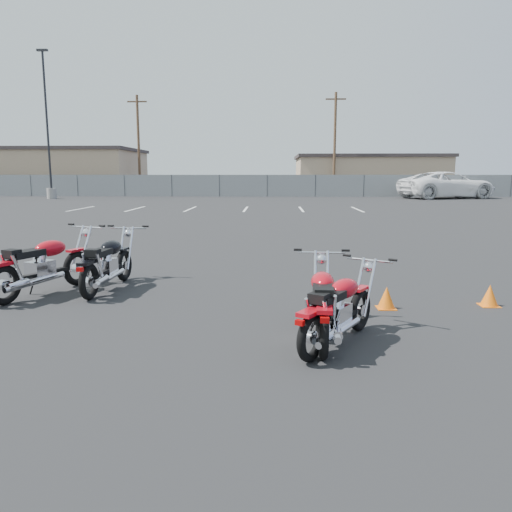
{
  "coord_description": "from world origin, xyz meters",
  "views": [
    {
      "loc": [
        0.45,
        -6.91,
        1.89
      ],
      "look_at": [
        0.2,
        0.6,
        0.65
      ],
      "focal_mm": 35.0,
      "sensor_mm": 36.0,
      "label": 1
    }
  ],
  "objects_px": {
    "motorcycle_second_black": "(108,263)",
    "white_van": "(447,177)",
    "motorcycle_front_red": "(43,265)",
    "motorcycle_rear_red": "(323,304)",
    "motorcycle_third_red": "(339,310)"
  },
  "relations": [
    {
      "from": "motorcycle_third_red",
      "to": "white_van",
      "type": "height_order",
      "value": "white_van"
    },
    {
      "from": "motorcycle_front_red",
      "to": "white_van",
      "type": "relative_size",
      "value": 0.24
    },
    {
      "from": "motorcycle_second_black",
      "to": "motorcycle_rear_red",
      "type": "height_order",
      "value": "motorcycle_second_black"
    },
    {
      "from": "motorcycle_front_red",
      "to": "white_van",
      "type": "distance_m",
      "value": 36.05
    },
    {
      "from": "motorcycle_rear_red",
      "to": "white_van",
      "type": "height_order",
      "value": "white_van"
    },
    {
      "from": "motorcycle_second_black",
      "to": "white_van",
      "type": "bearing_deg",
      "value": 62.73
    },
    {
      "from": "motorcycle_front_red",
      "to": "motorcycle_rear_red",
      "type": "bearing_deg",
      "value": -25.63
    },
    {
      "from": "motorcycle_rear_red",
      "to": "motorcycle_front_red",
      "type": "bearing_deg",
      "value": 154.37
    },
    {
      "from": "motorcycle_second_black",
      "to": "motorcycle_third_red",
      "type": "distance_m",
      "value": 4.3
    },
    {
      "from": "white_van",
      "to": "motorcycle_rear_red",
      "type": "bearing_deg",
      "value": 142.73
    },
    {
      "from": "motorcycle_front_red",
      "to": "white_van",
      "type": "height_order",
      "value": "white_van"
    },
    {
      "from": "motorcycle_rear_red",
      "to": "motorcycle_second_black",
      "type": "bearing_deg",
      "value": 144.07
    },
    {
      "from": "motorcycle_rear_red",
      "to": "motorcycle_third_red",
      "type": "bearing_deg",
      "value": -53.5
    },
    {
      "from": "motorcycle_front_red",
      "to": "motorcycle_second_black",
      "type": "bearing_deg",
      "value": 21.89
    },
    {
      "from": "motorcycle_third_red",
      "to": "motorcycle_rear_red",
      "type": "xyz_separation_m",
      "value": [
        -0.15,
        0.2,
        0.02
      ]
    }
  ]
}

